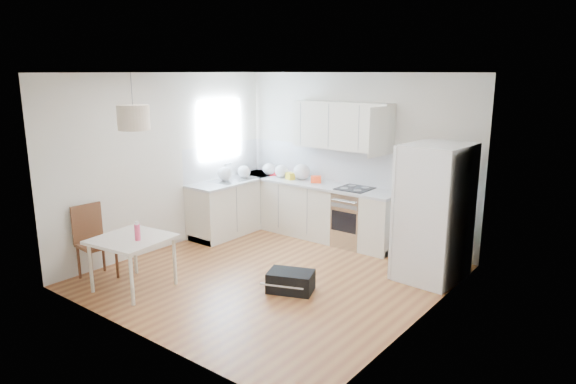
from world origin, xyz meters
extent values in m
plane|color=brown|center=(0.00, 0.00, 0.00)|extent=(4.20, 4.20, 0.00)
plane|color=white|center=(0.00, 0.00, 2.70)|extent=(4.20, 4.20, 0.00)
plane|color=silver|center=(0.00, 2.10, 1.35)|extent=(4.20, 0.00, 4.20)
plane|color=silver|center=(-2.10, 0.00, 1.35)|extent=(0.00, 4.20, 4.20)
plane|color=silver|center=(2.10, 0.00, 1.35)|extent=(0.00, 4.20, 4.20)
cube|color=#BFE0F9|center=(-2.09, 1.15, 1.75)|extent=(0.02, 1.00, 1.00)
cube|color=silver|center=(-0.60, 1.80, 0.44)|extent=(3.00, 0.60, 0.88)
cube|color=silver|center=(-1.80, 1.20, 0.44)|extent=(0.60, 1.80, 0.88)
cube|color=silver|center=(-0.60, 1.80, 0.90)|extent=(3.02, 0.64, 0.04)
cube|color=silver|center=(-1.80, 1.20, 0.90)|extent=(0.64, 1.82, 0.04)
cube|color=white|center=(-0.60, 2.09, 1.21)|extent=(3.00, 0.01, 0.58)
cube|color=white|center=(-2.09, 1.20, 1.21)|extent=(0.01, 1.80, 0.58)
cube|color=silver|center=(-0.15, 1.94, 1.88)|extent=(1.70, 0.32, 0.75)
cube|color=beige|center=(-1.14, -1.39, 0.66)|extent=(0.96, 0.96, 0.04)
cylinder|color=silver|center=(-1.45, -1.79, 0.32)|extent=(0.05, 0.05, 0.64)
cylinder|color=silver|center=(-0.73, -1.71, 0.32)|extent=(0.05, 0.05, 0.64)
cylinder|color=silver|center=(-1.54, -1.08, 0.32)|extent=(0.05, 0.05, 0.64)
cylinder|color=silver|center=(-0.82, -0.99, 0.32)|extent=(0.05, 0.05, 0.64)
cylinder|color=#E33F65|center=(-0.99, -1.40, 0.80)|extent=(0.09, 0.09, 0.24)
cube|color=black|center=(0.50, -0.23, 0.13)|extent=(0.66, 0.55, 0.26)
cylinder|color=#C5B297|center=(-1.04, -1.31, 2.18)|extent=(0.49, 0.49, 0.30)
ellipsoid|color=silver|center=(-1.55, 1.81, 1.03)|extent=(0.24, 0.20, 0.22)
ellipsoid|color=silver|center=(-1.24, 1.77, 1.03)|extent=(0.25, 0.21, 0.23)
ellipsoid|color=silver|center=(-0.87, 1.85, 1.06)|extent=(0.30, 0.26, 0.27)
ellipsoid|color=silver|center=(-1.76, 1.38, 1.03)|extent=(0.23, 0.20, 0.21)
ellipsoid|color=silver|center=(-1.84, 0.99, 1.04)|extent=(0.26, 0.22, 0.24)
cube|color=#FF4016|center=(-0.54, 1.80, 0.98)|extent=(0.20, 0.18, 0.12)
cube|color=yellow|center=(-1.04, 1.75, 0.98)|extent=(0.20, 0.16, 0.12)
cube|color=red|center=(-1.48, 1.85, 0.97)|extent=(0.17, 0.17, 0.10)
camera|label=1|loc=(4.18, -5.03, 2.72)|focal=32.00mm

